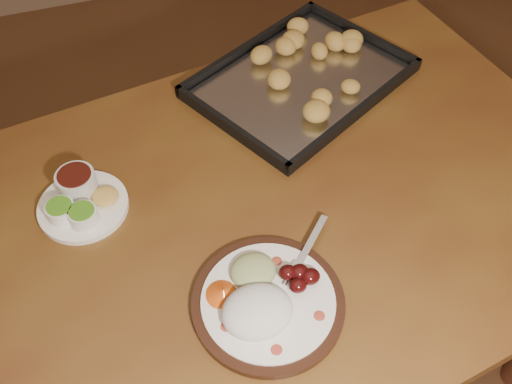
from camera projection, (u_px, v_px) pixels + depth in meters
name	position (u px, v px, depth m)	size (l,w,h in m)	color
ground	(231.00, 350.00, 1.72)	(4.00, 4.00, 0.00)	brown
dining_table	(242.00, 244.00, 1.17)	(1.62, 1.12, 0.75)	brown
dinner_plate	(264.00, 301.00, 0.96)	(0.29, 0.27, 0.06)	black
condiment_saucer	(80.00, 200.00, 1.10)	(0.17, 0.17, 0.06)	white
baking_tray	(301.00, 78.00, 1.33)	(0.58, 0.53, 0.05)	black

